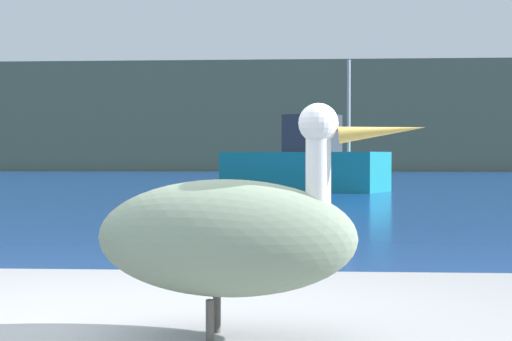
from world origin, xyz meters
The scene contains 3 objects.
hillside_backdrop centered at (0.00, 66.36, 4.63)m, with size 140.00×14.66×9.27m, color #5B664C.
pelican centered at (0.50, 0.06, 1.00)m, with size 1.19×0.46×0.84m.
fishing_boat_teal centered at (0.91, 24.87, 0.96)m, with size 6.36×4.64×4.69m.
Camera 1 is at (0.75, -2.60, 1.28)m, focal length 52.20 mm.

